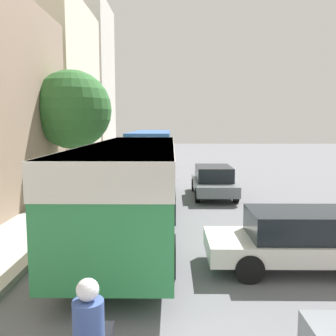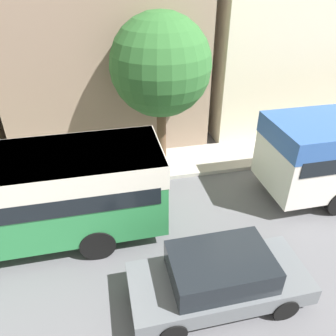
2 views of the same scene
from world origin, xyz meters
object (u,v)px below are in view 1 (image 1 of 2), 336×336
object	(u,v)px
bus_lead	(133,176)
car_far_curb	(302,238)
car_distant	(213,181)
pedestrian_near_curb	(121,151)
bus_following	(151,146)

from	to	relation	value
bus_lead	car_far_curb	size ratio (longest dim) A/B	2.37
bus_lead	car_distant	size ratio (longest dim) A/B	2.46
pedestrian_near_curb	bus_following	bearing A→B (deg)	-66.83
bus_following	car_distant	world-z (taller)	bus_following
bus_lead	car_distant	distance (m)	6.97
bus_lead	car_far_curb	xyz separation A→B (m)	(4.27, -2.69, -1.12)
pedestrian_near_curb	car_distant	bearing A→B (deg)	-67.49
bus_lead	car_distant	xyz separation A→B (m)	(3.15, 6.12, -1.10)
bus_following	car_distant	distance (m)	9.11
bus_lead	pedestrian_near_curb	bearing A→B (deg)	98.78
bus_following	pedestrian_near_curb	world-z (taller)	bus_following
bus_following	car_distant	size ratio (longest dim) A/B	2.51
bus_lead	car_far_curb	world-z (taller)	bus_lead
car_far_curb	pedestrian_near_curb	xyz separation A→B (m)	(-7.65, 24.57, 0.23)
car_far_curb	car_distant	size ratio (longest dim) A/B	1.04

